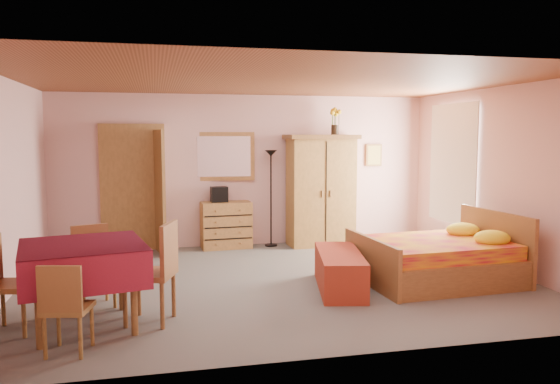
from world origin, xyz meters
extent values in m
plane|color=slate|center=(0.00, 0.00, 0.00)|extent=(6.50, 6.50, 0.00)
plane|color=brown|center=(0.00, 0.00, 2.60)|extent=(6.50, 6.50, 0.00)
cube|color=#D5A09A|center=(0.00, 2.50, 1.30)|extent=(6.50, 0.10, 2.60)
cube|color=#D5A09A|center=(0.00, -2.50, 1.30)|extent=(6.50, 0.10, 2.60)
cube|color=#D5A09A|center=(-3.25, 0.00, 1.30)|extent=(0.10, 5.00, 2.60)
cube|color=#D5A09A|center=(3.25, 0.00, 1.30)|extent=(0.10, 5.00, 2.60)
cube|color=#9E6B35|center=(-1.90, 2.47, 1.02)|extent=(1.06, 0.12, 2.15)
cube|color=white|center=(3.21, 1.20, 1.45)|extent=(0.08, 1.40, 1.95)
cube|color=#D8BF59|center=(2.35, 2.47, 1.55)|extent=(0.30, 0.04, 0.40)
cube|color=#A46F37|center=(-0.38, 2.29, 0.39)|extent=(0.86, 0.47, 0.79)
cube|color=white|center=(-0.38, 2.50, 1.55)|extent=(1.05, 0.12, 0.83)
cube|color=black|center=(-0.49, 2.32, 0.92)|extent=(0.29, 0.22, 0.26)
cube|color=black|center=(0.39, 2.28, 0.83)|extent=(0.25, 0.25, 1.66)
cube|color=#AB7A39|center=(1.25, 2.17, 0.96)|extent=(1.25, 0.67, 1.92)
cube|color=gold|center=(1.50, 2.17, 2.15)|extent=(0.19, 0.19, 0.46)
cube|color=#B91231|center=(2.02, -0.44, 0.45)|extent=(2.02, 1.63, 0.90)
cube|color=maroon|center=(0.68, -0.51, 0.23)|extent=(0.79, 1.47, 0.46)
cube|color=maroon|center=(-2.25, -1.24, 0.42)|extent=(1.36, 1.36, 0.85)
cube|color=olive|center=(-2.31, -1.88, 0.41)|extent=(0.44, 0.44, 0.82)
cube|color=#AE7C3B|center=(-2.22, -0.57, 0.45)|extent=(0.52, 0.52, 0.90)
cube|color=olive|center=(-2.92, -1.21, 0.47)|extent=(0.50, 0.50, 0.95)
cube|color=brown|center=(-1.62, -1.22, 0.52)|extent=(0.60, 0.60, 1.03)
camera|label=1|loc=(-1.54, -6.83, 1.92)|focal=35.00mm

